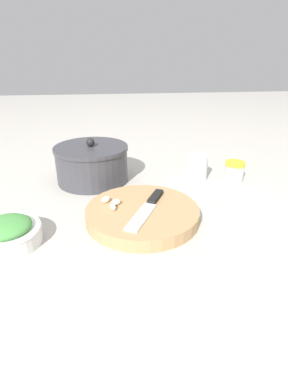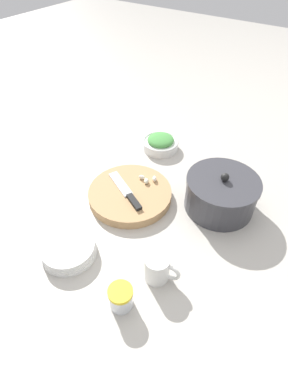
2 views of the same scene
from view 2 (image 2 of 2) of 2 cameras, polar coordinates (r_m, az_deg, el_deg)
ground_plane at (r=1.07m, az=0.28°, el=-2.97°), size 5.00×5.00×0.00m
cutting_board at (r=1.09m, az=-2.69°, el=-0.41°), size 0.30×0.30×0.03m
chef_knife at (r=1.07m, az=-3.28°, el=-0.05°), size 0.13×0.21×0.01m
garlic_cloves at (r=1.11m, az=0.76°, el=2.46°), size 0.06×0.07×0.02m
herb_bowl at (r=1.32m, az=3.17°, el=9.31°), size 0.16×0.16×0.06m
spice_jar at (r=0.83m, az=-4.43°, el=-19.39°), size 0.07×0.07×0.07m
coffee_mug at (r=0.86m, az=2.66°, el=-14.28°), size 0.07×0.11×0.09m
plate_stack at (r=0.96m, az=-14.19°, el=-10.55°), size 0.17×0.17×0.04m
stock_pot at (r=1.06m, az=14.43°, el=-0.31°), size 0.25×0.25×0.15m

